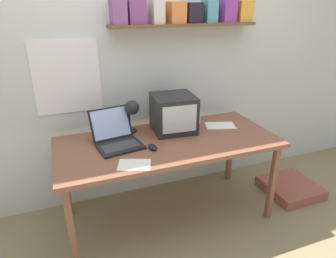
{
  "coord_description": "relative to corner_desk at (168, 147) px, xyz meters",
  "views": [
    {
      "loc": [
        -0.77,
        -2.04,
        1.78
      ],
      "look_at": [
        0.0,
        0.0,
        0.85
      ],
      "focal_mm": 32.0,
      "sensor_mm": 36.0,
      "label": 1
    }
  ],
  "objects": [
    {
      "name": "corner_desk",
      "position": [
        0.0,
        0.0,
        0.0
      ],
      "size": [
        1.77,
        0.8,
        0.75
      ],
      "color": "brown",
      "rests_on": "ground_plane"
    },
    {
      "name": "loose_paper_near_monitor",
      "position": [
        0.55,
        0.12,
        0.06
      ],
      "size": [
        0.3,
        0.24,
        0.0
      ],
      "rotation": [
        0.0,
        0.0,
        -0.31
      ],
      "color": "white",
      "rests_on": "corner_desk"
    },
    {
      "name": "ground_plane",
      "position": [
        0.0,
        0.0,
        -0.69
      ],
      "size": [
        12.0,
        12.0,
        0.0
      ],
      "primitive_type": "plane",
      "color": "#907F58"
    },
    {
      "name": "laptop",
      "position": [
        -0.4,
        0.09,
        0.12
      ],
      "size": [
        0.38,
        0.41,
        0.26
      ],
      "rotation": [
        0.0,
        0.0,
        0.16
      ],
      "color": "black",
      "rests_on": "corner_desk"
    },
    {
      "name": "open_notebook",
      "position": [
        -0.36,
        -0.29,
        0.06
      ],
      "size": [
        0.26,
        0.23,
        0.0
      ],
      "rotation": [
        0.0,
        0.0,
        -0.36
      ],
      "color": "white",
      "rests_on": "corner_desk"
    },
    {
      "name": "crt_monitor",
      "position": [
        0.12,
        0.18,
        0.21
      ],
      "size": [
        0.37,
        0.37,
        0.31
      ],
      "rotation": [
        0.0,
        0.0,
        -0.08
      ],
      "color": "#232326",
      "rests_on": "corner_desk"
    },
    {
      "name": "juice_glass",
      "position": [
        0.39,
        0.26,
        0.11
      ],
      "size": [
        0.07,
        0.07,
        0.11
      ],
      "color": "white",
      "rests_on": "corner_desk"
    },
    {
      "name": "floor_cushion",
      "position": [
        1.28,
        -0.1,
        -0.64
      ],
      "size": [
        0.49,
        0.49,
        0.1
      ],
      "color": "#9F5341",
      "rests_on": "ground_plane"
    },
    {
      "name": "back_wall",
      "position": [
        0.01,
        0.52,
        0.62
      ],
      "size": [
        5.6,
        0.24,
        2.6
      ],
      "color": "silver",
      "rests_on": "ground_plane"
    },
    {
      "name": "desk_lamp",
      "position": [
        -0.23,
        0.23,
        0.27
      ],
      "size": [
        0.13,
        0.19,
        0.3
      ],
      "rotation": [
        0.0,
        0.0,
        0.14
      ],
      "color": "#232326",
      "rests_on": "corner_desk"
    },
    {
      "name": "computer_mouse",
      "position": [
        -0.16,
        -0.1,
        0.07
      ],
      "size": [
        0.07,
        0.11,
        0.03
      ],
      "rotation": [
        0.0,
        0.0,
        0.14
      ],
      "color": "black",
      "rests_on": "corner_desk"
    }
  ]
}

